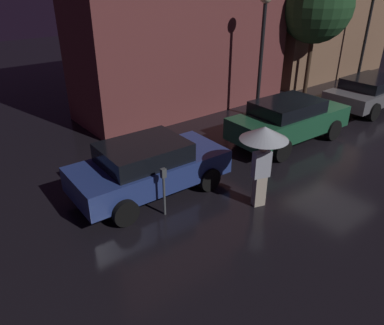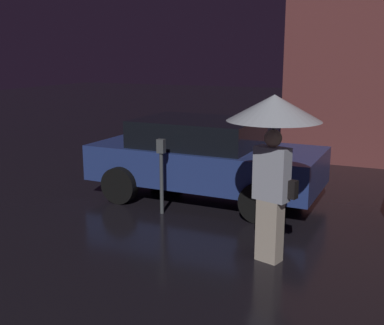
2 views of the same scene
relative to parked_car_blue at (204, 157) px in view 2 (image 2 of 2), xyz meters
The scene contains 3 objects.
parked_car_blue is the anchor object (origin of this frame).
pedestrian_with_umbrella 2.96m from the parked_car_blue, 50.94° to the right, with size 1.12×1.12×2.07m.
parking_meter 1.14m from the parked_car_blue, 104.31° to the right, with size 0.12×0.10×1.22m.
Camera 2 is at (-3.62, -6.32, 2.53)m, focal length 45.00 mm.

